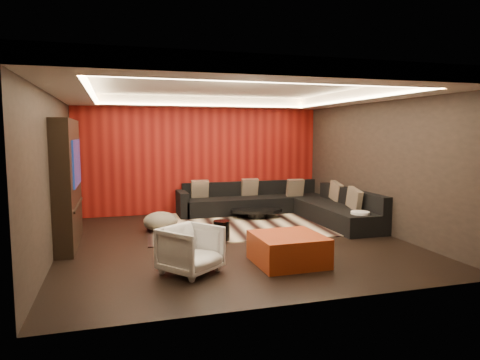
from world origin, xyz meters
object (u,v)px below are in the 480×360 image
object	(u,v)px
white_side_table	(360,223)
coffee_table	(256,213)
armchair	(191,250)
sectional_sofa	(283,206)
orange_ottoman	(288,249)
drum_stool	(222,230)

from	to	relation	value
white_side_table	coffee_table	bearing A→B (deg)	125.56
armchair	sectional_sofa	bearing A→B (deg)	12.47
coffee_table	white_side_table	size ratio (longest dim) A/B	2.70
white_side_table	orange_ottoman	world-z (taller)	white_side_table
white_side_table	sectional_sofa	size ratio (longest dim) A/B	0.12
white_side_table	armchair	size ratio (longest dim) A/B	0.61
sectional_sofa	armchair	bearing A→B (deg)	-129.19
drum_stool	white_side_table	world-z (taller)	white_side_table
coffee_table	drum_stool	distance (m)	2.17
white_side_table	drum_stool	bearing A→B (deg)	174.43
sectional_sofa	drum_stool	bearing A→B (deg)	-137.24
coffee_table	sectional_sofa	bearing A→B (deg)	3.03
coffee_table	armchair	world-z (taller)	armchair
orange_ottoman	armchair	distance (m)	1.49
orange_ottoman	drum_stool	bearing A→B (deg)	111.78
orange_ottoman	coffee_table	bearing A→B (deg)	79.53
orange_ottoman	armchair	size ratio (longest dim) A/B	1.36
orange_ottoman	armchair	bearing A→B (deg)	-179.12
armchair	sectional_sofa	xyz separation A→B (m)	(2.79, 3.42, -0.07)
armchair	white_side_table	bearing A→B (deg)	-17.40
white_side_table	armchair	bearing A→B (deg)	-159.06
coffee_table	white_side_table	xyz separation A→B (m)	(1.45, -2.02, 0.10)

